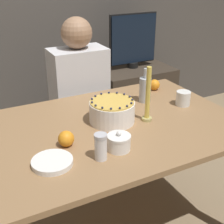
% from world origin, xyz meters
% --- Properties ---
extents(ground_plane, '(12.00, 12.00, 0.00)m').
position_xyz_m(ground_plane, '(0.00, 0.00, 0.00)').
color(ground_plane, '#8C7556').
extents(dining_table, '(1.39, 0.96, 0.74)m').
position_xyz_m(dining_table, '(0.00, 0.00, 0.63)').
color(dining_table, '#936D47').
rests_on(dining_table, ground_plane).
extents(cake, '(0.25, 0.25, 0.13)m').
position_xyz_m(cake, '(0.01, 0.03, 0.80)').
color(cake, white).
rests_on(cake, dining_table).
extents(sugar_bowl, '(0.11, 0.11, 0.10)m').
position_xyz_m(sugar_bowl, '(-0.10, -0.24, 0.78)').
color(sugar_bowl, white).
rests_on(sugar_bowl, dining_table).
extents(sugar_shaker, '(0.06, 0.06, 0.13)m').
position_xyz_m(sugar_shaker, '(-0.21, -0.27, 0.80)').
color(sugar_shaker, white).
rests_on(sugar_shaker, dining_table).
extents(plate_stack, '(0.18, 0.18, 0.02)m').
position_xyz_m(plate_stack, '(-0.42, -0.22, 0.75)').
color(plate_stack, white).
rests_on(plate_stack, dining_table).
extents(candle, '(0.06, 0.06, 0.31)m').
position_xyz_m(candle, '(0.18, -0.04, 0.87)').
color(candle, tan).
rests_on(candle, dining_table).
extents(bottle, '(0.07, 0.07, 0.22)m').
position_xyz_m(bottle, '(0.32, 0.19, 0.82)').
color(bottle, '#B2B7BC').
rests_on(bottle, dining_table).
extents(cup, '(0.09, 0.09, 0.09)m').
position_xyz_m(cup, '(0.50, 0.03, 0.78)').
color(cup, white).
rests_on(cup, dining_table).
extents(orange_fruit_0, '(0.08, 0.08, 0.08)m').
position_xyz_m(orange_fruit_0, '(-0.31, -0.10, 0.78)').
color(orange_fruit_0, orange).
rests_on(orange_fruit_0, dining_table).
extents(orange_fruit_1, '(0.07, 0.07, 0.07)m').
position_xyz_m(orange_fruit_1, '(0.49, 0.33, 0.77)').
color(orange_fruit_1, orange).
rests_on(orange_fruit_1, dining_table).
extents(person_man_blue_shirt, '(0.40, 0.34, 1.22)m').
position_xyz_m(person_man_blue_shirt, '(0.07, 0.68, 0.53)').
color(person_man_blue_shirt, '#473D33').
rests_on(person_man_blue_shirt, ground_plane).
extents(side_cabinet, '(0.70, 0.54, 0.65)m').
position_xyz_m(side_cabinet, '(0.77, 1.08, 0.33)').
color(side_cabinet, '#382D23').
rests_on(side_cabinet, ground_plane).
extents(tv_monitor, '(0.47, 0.10, 0.49)m').
position_xyz_m(tv_monitor, '(0.77, 1.09, 0.91)').
color(tv_monitor, black).
rests_on(tv_monitor, side_cabinet).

